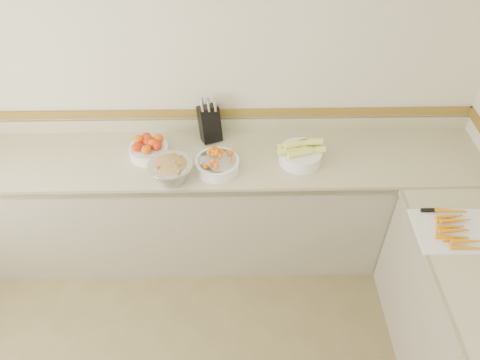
{
  "coord_description": "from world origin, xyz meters",
  "views": [
    {
      "loc": [
        0.31,
        -0.73,
        2.93
      ],
      "look_at": [
        0.35,
        1.35,
        1.0
      ],
      "focal_mm": 35.0,
      "sensor_mm": 36.0,
      "label": 1
    }
  ],
  "objects_px": {
    "rhubarb_bowl": "(171,170)",
    "cutting_board": "(453,230)",
    "knife_block": "(210,123)",
    "tomato_bowl": "(149,148)",
    "corn_bowl": "(300,153)",
    "cherry_tomato_bowl": "(217,163)"
  },
  "relations": [
    {
      "from": "knife_block",
      "to": "tomato_bowl",
      "type": "height_order",
      "value": "knife_block"
    },
    {
      "from": "tomato_bowl",
      "to": "cutting_board",
      "type": "xyz_separation_m",
      "value": [
        1.82,
        -0.72,
        -0.04
      ]
    },
    {
      "from": "corn_bowl",
      "to": "rhubarb_bowl",
      "type": "bearing_deg",
      "value": -168.41
    },
    {
      "from": "knife_block",
      "to": "rhubarb_bowl",
      "type": "distance_m",
      "value": 0.49
    },
    {
      "from": "knife_block",
      "to": "tomato_bowl",
      "type": "relative_size",
      "value": 1.24
    },
    {
      "from": "tomato_bowl",
      "to": "cherry_tomato_bowl",
      "type": "xyz_separation_m",
      "value": [
        0.46,
        -0.15,
        -0.01
      ]
    },
    {
      "from": "cherry_tomato_bowl",
      "to": "cutting_board",
      "type": "distance_m",
      "value": 1.47
    },
    {
      "from": "tomato_bowl",
      "to": "cherry_tomato_bowl",
      "type": "distance_m",
      "value": 0.49
    },
    {
      "from": "knife_block",
      "to": "rhubarb_bowl",
      "type": "height_order",
      "value": "knife_block"
    },
    {
      "from": "corn_bowl",
      "to": "cutting_board",
      "type": "distance_m",
      "value": 1.03
    },
    {
      "from": "cherry_tomato_bowl",
      "to": "corn_bowl",
      "type": "xyz_separation_m",
      "value": [
        0.55,
        0.07,
        0.01
      ]
    },
    {
      "from": "knife_block",
      "to": "cutting_board",
      "type": "bearing_deg",
      "value": -32.62
    },
    {
      "from": "knife_block",
      "to": "cherry_tomato_bowl",
      "type": "bearing_deg",
      "value": -80.46
    },
    {
      "from": "knife_block",
      "to": "corn_bowl",
      "type": "bearing_deg",
      "value": -23.13
    },
    {
      "from": "cherry_tomato_bowl",
      "to": "rhubarb_bowl",
      "type": "height_order",
      "value": "rhubarb_bowl"
    },
    {
      "from": "cutting_board",
      "to": "corn_bowl",
      "type": "bearing_deg",
      "value": 141.33
    },
    {
      "from": "tomato_bowl",
      "to": "cutting_board",
      "type": "relative_size",
      "value": 0.61
    },
    {
      "from": "tomato_bowl",
      "to": "knife_block",
      "type": "bearing_deg",
      "value": 23.6
    },
    {
      "from": "knife_block",
      "to": "cherry_tomato_bowl",
      "type": "height_order",
      "value": "knife_block"
    },
    {
      "from": "corn_bowl",
      "to": "cherry_tomato_bowl",
      "type": "bearing_deg",
      "value": -172.44
    },
    {
      "from": "rhubarb_bowl",
      "to": "cutting_board",
      "type": "distance_m",
      "value": 1.71
    },
    {
      "from": "tomato_bowl",
      "to": "rhubarb_bowl",
      "type": "relative_size",
      "value": 0.93
    }
  ]
}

